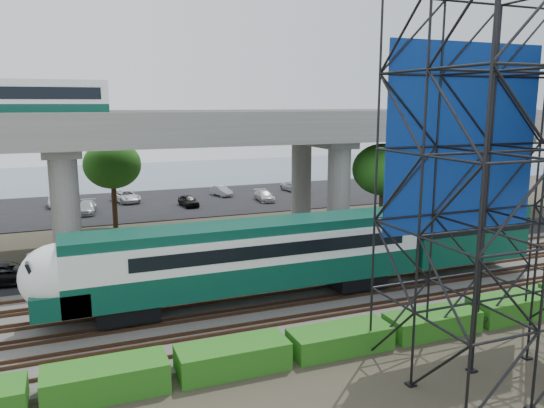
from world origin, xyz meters
name	(u,v)px	position (x,y,z in m)	size (l,w,h in m)	color
ground	(282,317)	(0.00, 0.00, 0.00)	(140.00, 140.00, 0.00)	#474233
ballast_bed	(268,302)	(0.00, 2.00, 0.10)	(90.00, 12.00, 0.20)	slate
service_road	(224,261)	(0.00, 10.50, 0.04)	(90.00, 5.00, 0.08)	black
parking_lot	(163,203)	(0.00, 34.00, 0.04)	(90.00, 18.00, 0.08)	black
harbor_water	(137,178)	(0.00, 56.00, 0.01)	(140.00, 40.00, 0.03)	#425A6D
rail_tracks	(268,299)	(0.00, 2.00, 0.28)	(90.00, 9.52, 0.16)	#472D1E
commuter_train	(287,251)	(1.13, 2.00, 2.88)	(29.30, 3.06, 4.30)	black
overpass	(190,139)	(-0.93, 16.00, 8.21)	(80.00, 12.00, 12.40)	#9E9B93
scaffold_tower	(515,190)	(6.62, -7.98, 7.47)	(9.36, 6.36, 15.00)	black
hedge_strip	(340,338)	(1.01, -4.30, 0.56)	(34.60, 1.80, 1.20)	#1D6015
trees	(141,175)	(-4.67, 16.17, 5.57)	(40.94, 16.94, 7.69)	#382314
suv	(7,274)	(-13.55, 10.62, 0.74)	(2.20, 4.76, 1.32)	black
parked_cars	(166,198)	(0.22, 33.67, 0.67)	(37.73, 9.65, 1.27)	white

